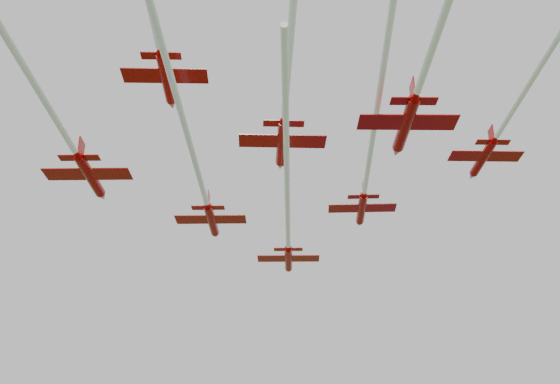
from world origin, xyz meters
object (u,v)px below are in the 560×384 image
(jet_row2_left, at_px, (195,161))
(jet_row3_right, at_px, (528,86))
(jet_row2_right, at_px, (370,155))
(jet_row3_mid, at_px, (289,56))
(jet_row3_left, at_px, (54,116))
(jet_lead, at_px, (288,220))
(jet_row4_right, at_px, (432,49))

(jet_row2_left, distance_m, jet_row3_right, 35.61)
(jet_row2_right, xyz_separation_m, jet_row3_right, (17.68, -10.80, -1.39))
(jet_row3_mid, height_order, jet_row3_right, jet_row3_mid)
(jet_row3_left, bearing_deg, jet_row2_right, 23.03)
(jet_row2_right, bearing_deg, jet_row3_mid, -115.11)
(jet_lead, distance_m, jet_row3_mid, 31.71)
(jet_row3_right, relative_size, jet_row4_right, 1.01)
(jet_row2_right, height_order, jet_row4_right, jet_row2_right)
(jet_row2_left, xyz_separation_m, jet_row2_right, (17.89, 8.95, 1.85))
(jet_lead, bearing_deg, jet_row2_right, -54.01)
(jet_row2_right, distance_m, jet_row3_left, 34.89)
(jet_row2_left, bearing_deg, jet_row2_right, 7.12)
(jet_row3_mid, bearing_deg, jet_row2_right, 60.25)
(jet_row2_left, bearing_deg, jet_row3_right, -22.44)
(jet_row2_left, height_order, jet_row4_right, jet_row2_left)
(jet_row2_left, xyz_separation_m, jet_row3_right, (35.56, -1.85, 0.45))
(jet_row3_right, bearing_deg, jet_row3_mid, -176.67)
(jet_lead, bearing_deg, jet_row2_left, -123.27)
(jet_row2_left, distance_m, jet_row2_right, 20.08)
(jet_row2_left, xyz_separation_m, jet_row4_right, (28.36, -12.70, -0.88))
(jet_lead, xyz_separation_m, jet_row3_mid, (10.92, -29.59, 3.23))
(jet_row2_right, height_order, jet_row3_mid, jet_row3_mid)
(jet_row2_right, height_order, jet_row3_left, jet_row2_right)
(jet_row3_left, bearing_deg, jet_row3_mid, -11.74)
(jet_row3_mid, bearing_deg, jet_row3_left, 165.13)
(jet_row3_left, height_order, jet_row3_mid, jet_row3_mid)
(jet_row2_right, bearing_deg, jet_row2_left, -171.42)
(jet_row3_left, bearing_deg, jet_row4_right, -16.53)
(jet_row3_left, bearing_deg, jet_row2_left, 42.49)
(jet_row3_mid, distance_m, jet_row4_right, 13.53)
(jet_row3_left, xyz_separation_m, jet_row3_right, (43.31, 12.71, 1.26))
(jet_lead, relative_size, jet_row2_left, 0.93)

